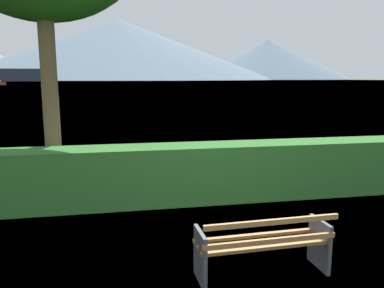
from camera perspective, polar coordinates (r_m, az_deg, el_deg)
ground_plane at (r=5.40m, az=10.25°, el=-18.51°), size 1400.00×1400.00×0.00m
water_surface at (r=310.81m, az=-10.73°, el=9.26°), size 620.00×620.00×0.00m
park_bench at (r=5.16m, az=10.67°, el=-14.63°), size 1.77×0.64×0.87m
hedge_row at (r=8.03m, az=2.23°, el=-4.26°), size 9.47×0.87×1.19m
distant_hills at (r=567.07m, az=-13.70°, el=13.39°), size 731.53×428.99×82.82m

